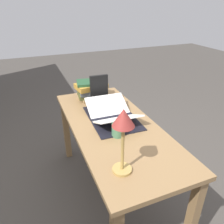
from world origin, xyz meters
The scene contains 7 objects.
ground_plane centered at (0.00, 0.00, 0.00)m, with size 12.00×12.00×0.00m, color #47423D.
reading_desk centered at (0.00, 0.00, 0.64)m, with size 1.49×0.64×0.74m.
open_book centered at (0.10, -0.03, 0.77)m, with size 0.55×0.38×0.12m.
book_stack_tall centered at (0.55, 0.01, 0.83)m, with size 0.24×0.31×0.18m.
book_standing_upright centered at (0.40, -0.02, 0.88)m, with size 0.04×0.17×0.28m.
reading_lamp centered at (-0.50, 0.15, 1.04)m, with size 0.12×0.12×0.40m.
coffee_mug centered at (-0.16, 0.03, 0.79)m, with size 0.12×0.09×0.10m.
Camera 1 is at (-1.37, 0.57, 1.62)m, focal length 35.00 mm.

